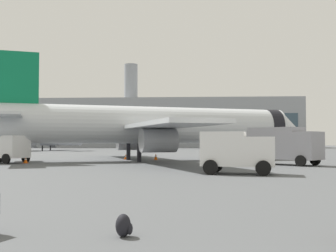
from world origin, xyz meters
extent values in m
cylinder|color=silver|center=(-4.31, 39.77, 3.70)|extent=(29.32, 14.50, 3.80)
cone|color=silver|center=(10.77, 45.69, 3.70)|extent=(3.55, 4.24, 3.61)
cylinder|color=black|center=(8.73, 44.89, 3.70)|extent=(2.72, 4.12, 3.88)
cube|color=silver|center=(-8.16, 46.85, 3.40)|extent=(10.31, 16.65, 0.36)
cube|color=silver|center=(-2.32, 31.96, 3.40)|extent=(10.31, 16.65, 0.36)
cylinder|color=gray|center=(-7.25, 44.53, 2.10)|extent=(3.78, 3.22, 2.20)
cylinder|color=gray|center=(-3.23, 34.29, 2.10)|extent=(3.78, 3.22, 2.20)
cube|color=#0C7247|center=(-16.87, 34.84, 7.30)|extent=(4.23, 1.94, 6.40)
cube|color=silver|center=(-18.51, 37.64, 4.30)|extent=(4.61, 6.54, 0.24)
cube|color=silver|center=(-16.17, 31.68, 4.30)|extent=(4.61, 6.54, 0.24)
cylinder|color=black|center=(6.86, 44.15, 0.90)|extent=(0.36, 0.36, 1.80)
cylinder|color=black|center=(-7.04, 41.28, 0.90)|extent=(0.44, 0.44, 1.80)
cylinder|color=black|center=(-5.29, 36.81, 0.90)|extent=(0.44, 0.44, 1.80)
cylinder|color=silver|center=(-32.64, 84.21, 2.30)|extent=(18.70, 6.78, 2.37)
cone|color=silver|center=(-42.43, 86.63, 2.30)|extent=(1.99, 2.54, 2.25)
cone|color=silver|center=(-22.60, 81.73, 2.30)|extent=(2.45, 2.55, 2.13)
cylinder|color=black|center=(-41.10, 86.30, 2.30)|extent=(1.43, 2.55, 2.41)
cube|color=silver|center=(-33.23, 79.22, 2.12)|extent=(5.29, 10.39, 0.22)
cube|color=silver|center=(-30.84, 88.89, 2.12)|extent=(5.29, 10.39, 0.22)
cylinder|color=gray|center=(-32.85, 80.73, 1.31)|extent=(2.26, 1.81, 1.37)
cylinder|color=gray|center=(-31.21, 87.38, 1.31)|extent=(2.26, 1.81, 1.37)
cube|color=#0C7247|center=(-24.48, 82.19, 4.55)|extent=(2.71, 0.87, 3.98)
cube|color=silver|center=(-24.65, 80.18, 2.68)|extent=(2.47, 4.01, 0.15)
cube|color=silver|center=(-23.70, 84.05, 2.68)|extent=(2.47, 4.01, 0.15)
cylinder|color=black|center=(-39.89, 86.00, 0.56)|extent=(0.22, 0.22, 1.12)
cylinder|color=black|center=(-31.79, 82.46, 0.56)|extent=(0.27, 0.27, 1.12)
cylinder|color=black|center=(-31.07, 85.36, 0.56)|extent=(0.27, 0.27, 1.12)
cube|color=white|center=(-16.29, 33.90, 1.52)|extent=(2.42, 2.69, 2.04)
cube|color=#1E232D|center=(-15.63, 33.62, 2.00)|extent=(0.86, 1.85, 0.84)
cylinder|color=black|center=(-15.72, 34.91, 0.45)|extent=(0.91, 0.56, 0.90)
cylinder|color=black|center=(-16.64, 32.80, 0.45)|extent=(0.91, 0.56, 0.90)
cylinder|color=black|center=(-18.81, 36.24, 0.45)|extent=(0.91, 0.56, 0.90)
cube|color=gray|center=(9.32, 31.47, 1.64)|extent=(2.85, 2.91, 2.29)
cube|color=#1E232D|center=(9.85, 31.00, 2.18)|extent=(1.50, 1.66, 0.95)
cube|color=gray|center=(7.09, 33.47, 1.85)|extent=(4.82, 4.67, 2.70)
cylinder|color=black|center=(10.11, 32.44, 0.45)|extent=(0.82, 0.76, 0.90)
cylinder|color=black|center=(8.44, 30.58, 0.45)|extent=(0.82, 0.76, 0.90)
cylinder|color=black|center=(6.98, 35.25, 0.45)|extent=(0.82, 0.76, 0.90)
cylinder|color=black|center=(5.32, 33.38, 0.45)|extent=(0.82, 0.76, 0.90)
cube|color=white|center=(3.95, 22.41, 1.39)|extent=(2.12, 2.31, 1.78)
cube|color=#1E232D|center=(4.68, 22.26, 1.81)|extent=(0.44, 1.78, 0.74)
cube|color=white|center=(1.79, 22.84, 1.55)|extent=(2.99, 2.49, 2.10)
cylinder|color=black|center=(4.37, 23.39, 0.45)|extent=(0.93, 0.39, 0.90)
cylinder|color=black|center=(3.95, 21.33, 0.45)|extent=(0.93, 0.39, 0.90)
cylinder|color=black|center=(1.35, 24.00, 0.45)|extent=(0.93, 0.39, 0.90)
cylinder|color=black|center=(0.94, 21.95, 0.45)|extent=(0.93, 0.39, 0.90)
cube|color=#F2590C|center=(-7.55, 42.61, 0.02)|extent=(0.44, 0.44, 0.04)
cone|color=#F2590C|center=(-7.55, 42.61, 0.32)|extent=(0.36, 0.36, 0.55)
cylinder|color=white|center=(-7.55, 42.61, 0.34)|extent=(0.23, 0.23, 0.10)
cube|color=#F2590C|center=(-4.14, 41.79, 0.02)|extent=(0.44, 0.44, 0.04)
cone|color=#F2590C|center=(-4.14, 41.79, 0.37)|extent=(0.36, 0.36, 0.65)
cylinder|color=white|center=(-4.14, 41.79, 0.40)|extent=(0.23, 0.23, 0.10)
cube|color=#F2590C|center=(-15.41, 34.12, 0.02)|extent=(0.44, 0.44, 0.04)
cone|color=#F2590C|center=(-15.41, 34.12, 0.34)|extent=(0.36, 0.36, 0.59)
cylinder|color=white|center=(-15.41, 34.12, 0.37)|extent=(0.23, 0.23, 0.10)
ellipsoid|color=black|center=(-1.57, 5.71, 0.24)|extent=(0.32, 0.40, 0.48)
ellipsoid|color=black|center=(-1.43, 5.71, 0.17)|extent=(0.12, 0.28, 0.24)
cube|color=gray|center=(-14.23, 132.96, 7.81)|extent=(96.22, 18.49, 15.61)
cube|color=#334756|center=(-14.23, 123.66, 7.02)|extent=(91.41, 0.10, 7.02)
cylinder|color=gray|center=(-20.69, 132.96, 21.61)|extent=(4.40, 4.40, 12.00)
camera|label=1|loc=(-0.10, -2.98, 2.01)|focal=44.31mm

